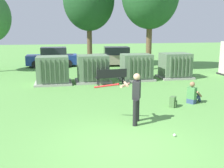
{
  "coord_description": "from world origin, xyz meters",
  "views": [
    {
      "loc": [
        -1.72,
        -6.72,
        3.21
      ],
      "look_at": [
        0.31,
        3.5,
        1.0
      ],
      "focal_mm": 42.43,
      "sensor_mm": 36.0,
      "label": 1
    }
  ],
  "objects": [
    {
      "name": "ground_plane",
      "position": [
        0.0,
        0.0,
        0.0
      ],
      "size": [
        96.0,
        96.0,
        0.0
      ],
      "primitive_type": "plane",
      "color": "#5B9947"
    },
    {
      "name": "transformer_west",
      "position": [
        -2.14,
        8.84,
        0.79
      ],
      "size": [
        2.1,
        1.7,
        1.62
      ],
      "color": "#9E9B93",
      "rests_on": "ground"
    },
    {
      "name": "transformer_mid_west",
      "position": [
        0.21,
        8.99,
        0.79
      ],
      "size": [
        2.1,
        1.7,
        1.62
      ],
      "color": "#9E9B93",
      "rests_on": "ground"
    },
    {
      "name": "transformer_mid_east",
      "position": [
        2.97,
        9.09,
        0.79
      ],
      "size": [
        2.1,
        1.7,
        1.62
      ],
      "color": "#9E9B93",
      "rests_on": "ground"
    },
    {
      "name": "transformer_east",
      "position": [
        5.63,
        9.22,
        0.79
      ],
      "size": [
        2.1,
        1.7,
        1.62
      ],
      "color": "#9E9B93",
      "rests_on": "ground"
    },
    {
      "name": "park_bench",
      "position": [
        1.15,
        7.92,
        0.54
      ],
      "size": [
        1.84,
        0.62,
        0.92
      ],
      "color": "black",
      "rests_on": "ground"
    },
    {
      "name": "batter",
      "position": [
        0.72,
        1.6,
        0.98
      ],
      "size": [
        1.55,
        0.94,
        1.74
      ],
      "color": "black",
      "rests_on": "ground"
    },
    {
      "name": "sports_ball",
      "position": [
        1.59,
        0.25,
        0.04
      ],
      "size": [
        0.09,
        0.09,
        0.09
      ],
      "primitive_type": "sphere",
      "color": "white",
      "rests_on": "ground"
    },
    {
      "name": "seated_spectator",
      "position": [
        3.9,
        3.54,
        0.38
      ],
      "size": [
        0.78,
        0.68,
        0.96
      ],
      "color": "#384C75",
      "rests_on": "ground"
    },
    {
      "name": "backpack",
      "position": [
        2.81,
        3.13,
        0.21
      ],
      "size": [
        0.37,
        0.38,
        0.44
      ],
      "color": "#4C723F",
      "rests_on": "ground"
    },
    {
      "name": "tree_center_left",
      "position": [
        0.75,
        15.31,
        5.38
      ],
      "size": [
        4.11,
        4.11,
        7.84
      ],
      "color": "brown",
      "rests_on": "ground"
    },
    {
      "name": "parked_car_leftmost",
      "position": [
        -2.32,
        16.27,
        0.75
      ],
      "size": [
        4.22,
        1.96,
        1.62
      ],
      "color": "navy",
      "rests_on": "ground"
    },
    {
      "name": "parked_car_left_of_center",
      "position": [
        3.0,
        15.66,
        0.75
      ],
      "size": [
        4.35,
        2.24,
        1.62
      ],
      "color": "gray",
      "rests_on": "ground"
    }
  ]
}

